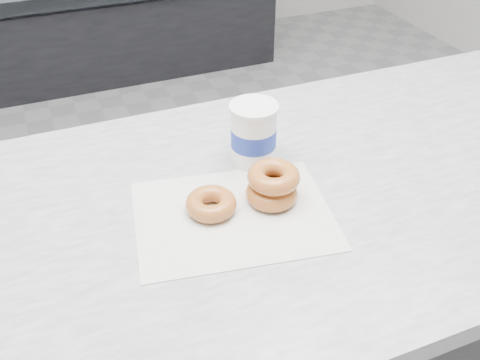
{
  "coord_description": "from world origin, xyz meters",
  "views": [
    {
      "loc": [
        -0.28,
        -1.3,
        1.51
      ],
      "look_at": [
        0.0,
        -0.6,
        0.95
      ],
      "focal_mm": 40.0,
      "sensor_mm": 36.0,
      "label": 1
    }
  ],
  "objects_px": {
    "donut_stack": "(273,185)",
    "counter": "(239,353)",
    "donut_single": "(211,204)",
    "coffee_cup": "(254,133)"
  },
  "relations": [
    {
      "from": "counter",
      "to": "coffee_cup",
      "type": "relative_size",
      "value": 24.27
    },
    {
      "from": "counter",
      "to": "donut_stack",
      "type": "height_order",
      "value": "donut_stack"
    },
    {
      "from": "donut_single",
      "to": "donut_stack",
      "type": "distance_m",
      "value": 0.11
    },
    {
      "from": "counter",
      "to": "donut_single",
      "type": "height_order",
      "value": "donut_single"
    },
    {
      "from": "donut_stack",
      "to": "counter",
      "type": "bearing_deg",
      "value": 162.69
    },
    {
      "from": "coffee_cup",
      "to": "counter",
      "type": "bearing_deg",
      "value": -107.36
    },
    {
      "from": "donut_single",
      "to": "donut_stack",
      "type": "xyz_separation_m",
      "value": [
        0.11,
        -0.01,
        0.02
      ]
    },
    {
      "from": "donut_single",
      "to": "coffee_cup",
      "type": "bearing_deg",
      "value": 42.05
    },
    {
      "from": "counter",
      "to": "donut_stack",
      "type": "distance_m",
      "value": 0.49
    },
    {
      "from": "counter",
      "to": "donut_single",
      "type": "relative_size",
      "value": 33.62
    }
  ]
}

